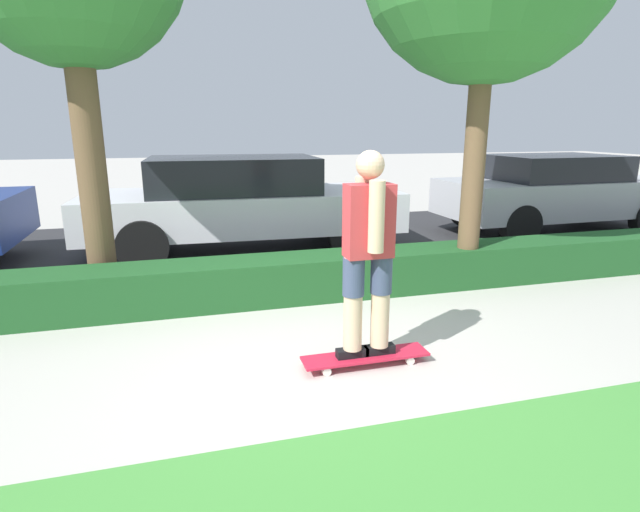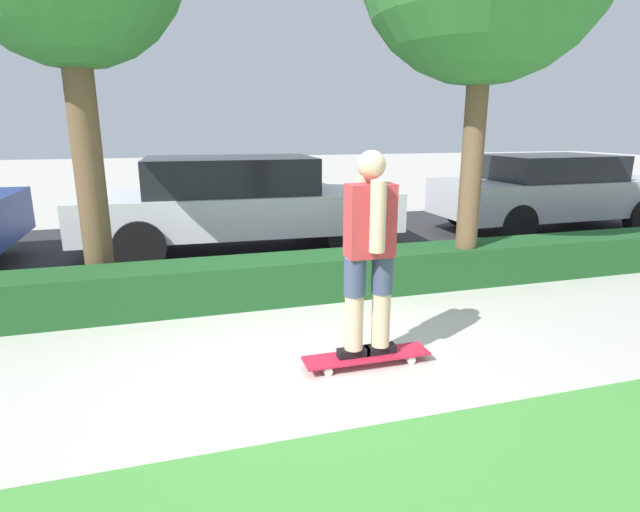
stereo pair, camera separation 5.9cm
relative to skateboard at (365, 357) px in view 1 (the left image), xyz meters
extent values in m
plane|color=#BCB7AD|center=(-0.29, 0.17, -0.07)|extent=(60.00, 60.00, 0.00)
cube|color=#2D2D30|center=(-0.29, 4.37, -0.07)|extent=(18.04, 5.00, 0.01)
cube|color=#1E5123|center=(-0.29, 1.77, 0.17)|extent=(18.04, 0.60, 0.48)
cube|color=red|center=(0.00, 0.00, 0.01)|extent=(1.05, 0.24, 0.02)
cylinder|color=silver|center=(0.36, -0.09, -0.04)|extent=(0.07, 0.04, 0.07)
cylinder|color=silver|center=(0.36, 0.09, -0.04)|extent=(0.07, 0.04, 0.07)
cylinder|color=silver|center=(-0.36, -0.09, -0.04)|extent=(0.07, 0.04, 0.07)
cylinder|color=silver|center=(-0.36, 0.09, -0.04)|extent=(0.07, 0.04, 0.07)
cube|color=black|center=(-0.12, 0.00, 0.05)|extent=(0.26, 0.09, 0.07)
cylinder|color=beige|center=(-0.12, 0.00, 0.47)|extent=(0.15, 0.15, 0.76)
cylinder|color=#3D4766|center=(-0.12, 0.00, 0.69)|extent=(0.17, 0.17, 0.30)
cube|color=black|center=(0.12, 0.00, 0.05)|extent=(0.26, 0.09, 0.07)
cylinder|color=beige|center=(0.12, 0.00, 0.47)|extent=(0.15, 0.15, 0.76)
cylinder|color=#3D4766|center=(0.12, 0.00, 0.69)|extent=(0.17, 0.17, 0.30)
cube|color=#C6383D|center=(0.00, 0.00, 1.13)|extent=(0.36, 0.20, 0.56)
cylinder|color=beige|center=(0.00, -0.15, 1.18)|extent=(0.12, 0.12, 0.53)
cylinder|color=beige|center=(0.00, 0.15, 1.18)|extent=(0.12, 0.12, 0.53)
sphere|color=beige|center=(0.00, 0.00, 1.55)|extent=(0.21, 0.21, 0.21)
cylinder|color=brown|center=(-2.28, 2.33, 1.41)|extent=(0.30, 0.30, 2.97)
cylinder|color=brown|center=(1.92, 1.66, 1.40)|extent=(0.25, 0.25, 2.95)
cube|color=silver|center=(-0.45, 4.21, 0.56)|extent=(4.81, 1.96, 0.58)
cube|color=black|center=(-0.60, 4.21, 1.12)|extent=(2.52, 1.66, 0.53)
cylinder|color=black|center=(1.02, 3.39, 0.27)|extent=(0.70, 0.21, 0.70)
cylinder|color=black|center=(1.02, 5.03, 0.27)|extent=(0.70, 0.21, 0.70)
cylinder|color=black|center=(-1.92, 3.39, 0.27)|extent=(0.70, 0.21, 0.70)
cylinder|color=black|center=(-1.92, 5.03, 0.27)|extent=(0.70, 0.21, 0.70)
cube|color=#B7B7BC|center=(5.23, 4.13, 0.58)|extent=(4.24, 1.81, 0.63)
cube|color=black|center=(5.11, 4.13, 1.11)|extent=(2.22, 1.57, 0.43)
cylinder|color=black|center=(6.54, 4.93, 0.27)|extent=(0.68, 0.21, 0.68)
cylinder|color=black|center=(3.92, 3.33, 0.27)|extent=(0.68, 0.21, 0.68)
cylinder|color=black|center=(3.92, 4.93, 0.27)|extent=(0.68, 0.21, 0.68)
camera|label=1|loc=(-1.35, -3.50, 1.82)|focal=28.00mm
camera|label=2|loc=(-1.40, -3.49, 1.82)|focal=28.00mm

